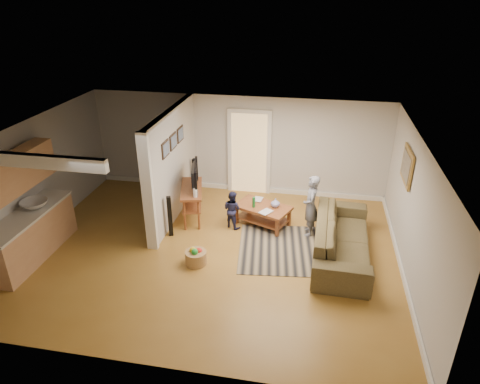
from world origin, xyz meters
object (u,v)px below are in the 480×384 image
at_px(child, 308,233).
at_px(toddler, 232,226).
at_px(tv_console, 192,191).
at_px(toy_basket, 196,257).
at_px(sofa, 340,255).
at_px(coffee_table, 264,210).
at_px(speaker_left, 170,216).
at_px(speaker_right, 195,178).

relative_size(child, toddler, 1.56).
xyz_separation_m(tv_console, child, (2.67, -0.22, -0.70)).
bearing_deg(toy_basket, tv_console, 107.67).
bearing_deg(sofa, coffee_table, 62.91).
bearing_deg(speaker_left, speaker_right, 68.31).
xyz_separation_m(speaker_left, speaker_right, (0.00, 1.98, 0.04)).
xyz_separation_m(sofa, toddler, (-2.37, 0.71, 0.00)).
bearing_deg(toy_basket, speaker_right, 105.80).
distance_m(speaker_left, speaker_right, 1.98).
distance_m(coffee_table, speaker_right, 2.23).
height_order(speaker_left, speaker_right, speaker_right).
relative_size(coffee_table, tv_console, 1.04).
distance_m(tv_console, speaker_right, 1.20).
bearing_deg(speaker_left, toy_basket, -70.06).
xyz_separation_m(toy_basket, child, (2.12, 1.53, -0.15)).
bearing_deg(child, toddler, -91.75).
relative_size(tv_console, child, 0.96).
bearing_deg(toy_basket, coffee_table, 58.19).
bearing_deg(speaker_right, coffee_table, -20.21).
bearing_deg(tv_console, speaker_left, -122.66).
bearing_deg(sofa, toy_basket, 108.16).
height_order(coffee_table, toy_basket, coffee_table).
bearing_deg(toddler, coffee_table, -134.29).
xyz_separation_m(speaker_right, toy_basket, (0.82, -2.91, -0.35)).
relative_size(tv_console, speaker_left, 1.41).
bearing_deg(toy_basket, child, 35.96).
xyz_separation_m(sofa, speaker_right, (-3.60, 2.09, 0.51)).
bearing_deg(toddler, sofa, -169.45).
height_order(sofa, child, child).
xyz_separation_m(sofa, toy_basket, (-2.78, -0.82, 0.15)).
bearing_deg(speaker_right, toy_basket, -63.20).
distance_m(sofa, tv_console, 3.53).
bearing_deg(coffee_table, child, -11.80).
distance_m(toy_basket, toddler, 1.59).
height_order(tv_console, toddler, tv_console).
bearing_deg(sofa, toddler, 75.13).
distance_m(sofa, speaker_right, 4.19).
distance_m(sofa, toddler, 2.47).
distance_m(speaker_left, toddler, 1.45).
xyz_separation_m(speaker_left, toddler, (1.23, 0.60, -0.46)).
height_order(sofa, toddler, toddler).
height_order(coffee_table, child, coffee_table).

